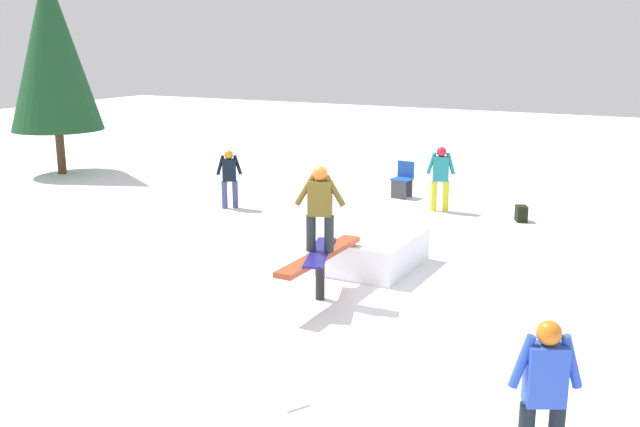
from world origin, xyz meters
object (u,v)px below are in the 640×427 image
(bystander_teal, at_px, (441,175))
(folding_chair, at_px, (403,181))
(bystander_blue, at_px, (544,390))
(backpack_on_snow, at_px, (521,214))
(bystander_black, at_px, (229,176))
(rail_feature, at_px, (320,260))
(loose_snowboard_white, at_px, (266,382))
(main_rider_on_rail, at_px, (320,211))
(pine_tree_far, at_px, (52,49))

(bystander_teal, bearing_deg, folding_chair, -60.22)
(bystander_blue, xyz_separation_m, backpack_on_snow, (-9.16, -2.19, -0.65))
(backpack_on_snow, bearing_deg, bystander_black, -98.75)
(rail_feature, relative_size, bystander_blue, 1.50)
(backpack_on_snow, bearing_deg, loose_snowboard_white, -31.34)
(bystander_blue, relative_size, loose_snowboard_white, 1.04)
(loose_snowboard_white, bearing_deg, main_rider_on_rail, 133.93)
(bystander_blue, distance_m, folding_chair, 11.54)
(rail_feature, height_order, folding_chair, folding_chair)
(bystander_teal, bearing_deg, rail_feature, 69.52)
(bystander_black, bearing_deg, bystander_blue, -76.24)
(bystander_blue, xyz_separation_m, pine_tree_far, (-8.61, -15.22, 2.70))
(main_rider_on_rail, distance_m, bystander_teal, 6.29)
(main_rider_on_rail, bearing_deg, loose_snowboard_white, -4.41)
(rail_feature, bearing_deg, main_rider_on_rail, 0.00)
(bystander_teal, height_order, bystander_black, bystander_teal)
(bystander_black, height_order, pine_tree_far, pine_tree_far)
(rail_feature, xyz_separation_m, pine_tree_far, (-5.61, -11.44, 2.91))
(main_rider_on_rail, height_order, bystander_blue, main_rider_on_rail)
(bystander_black, bearing_deg, loose_snowboard_white, -87.85)
(bystander_teal, xyz_separation_m, folding_chair, (-0.97, -1.27, -0.41))
(loose_snowboard_white, distance_m, pine_tree_far, 15.12)
(bystander_black, distance_m, pine_tree_far, 7.49)
(loose_snowboard_white, bearing_deg, bystander_teal, 125.03)
(loose_snowboard_white, distance_m, backpack_on_snow, 8.88)
(main_rider_on_rail, bearing_deg, rail_feature, 0.00)
(bystander_teal, relative_size, folding_chair, 1.66)
(rail_feature, bearing_deg, bystander_teal, -177.39)
(folding_chair, bearing_deg, bystander_black, -131.19)
(bystander_blue, distance_m, pine_tree_far, 17.69)
(rail_feature, height_order, bystander_blue, bystander_blue)
(bystander_blue, relative_size, pine_tree_far, 0.25)
(bystander_teal, height_order, backpack_on_snow, bystander_teal)
(rail_feature, height_order, bystander_teal, bystander_teal)
(folding_chair, bearing_deg, backpack_on_snow, -14.03)
(main_rider_on_rail, distance_m, backpack_on_snow, 6.48)
(main_rider_on_rail, distance_m, pine_tree_far, 12.92)
(bystander_blue, relative_size, bystander_teal, 1.00)
(bystander_blue, bearing_deg, pine_tree_far, -57.23)
(bystander_blue, height_order, bystander_black, bystander_blue)
(main_rider_on_rail, relative_size, bystander_teal, 1.04)
(bystander_black, xyz_separation_m, pine_tree_far, (-1.34, -6.83, 2.76))
(bystander_black, height_order, folding_chair, bystander_black)
(bystander_blue, bearing_deg, backpack_on_snow, -104.31)
(main_rider_on_rail, bearing_deg, folding_chair, 172.35)
(bystander_teal, distance_m, pine_tree_far, 11.52)
(pine_tree_far, bearing_deg, backpack_on_snow, 92.42)
(main_rider_on_rail, height_order, bystander_teal, main_rider_on_rail)
(bystander_blue, height_order, loose_snowboard_white, bystander_blue)
(bystander_blue, bearing_deg, rail_feature, -66.07)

